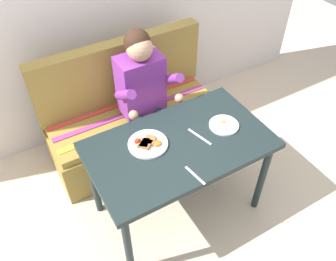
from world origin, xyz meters
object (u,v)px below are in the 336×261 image
Objects in this scene: person at (145,91)px; plate_eggs at (224,125)px; plate_breakfast at (148,143)px; knife at (200,137)px; table at (179,152)px; fork at (195,175)px; couch at (133,120)px.

plate_eggs is at bearing -63.71° from person.
plate_breakfast reaches higher than knife.
fork is (-0.06, -0.27, 0.08)m from table.
person is 0.61m from knife.
knife is at bearing -81.21° from person.
table is at bearing -25.92° from plate_breakfast.
plate_breakfast is at bearing -105.48° from couch.
person reaches higher than couch.
plate_eggs is (0.35, -0.01, 0.09)m from table.
plate_breakfast is 0.35m from knife.
person is 7.13× the size of fork.
fork is 0.33m from knife.
table is at bearing 69.02° from fork.
plate_eggs is 0.49m from fork.
fork is at bearing -93.26° from couch.
table is 0.99× the size of person.
fork is at bearing -147.13° from plate_eggs.
couch is 0.81m from plate_breakfast.
knife is at bearing 42.71° from fork.
couch is 8.47× the size of fork.
knife is at bearing -178.28° from plate_eggs.
plate_eggs is at bearing -12.63° from knife.
person is (0.05, -0.17, 0.41)m from couch.
couch reaches higher than knife.
table is 0.29m from fork.
plate_breakfast reaches higher than table.
plate_breakfast is 0.54m from plate_eggs.
plate_breakfast is at bearing 169.28° from plate_eggs.
couch is 7.20× the size of knife.
fork is (-0.41, -0.26, -0.01)m from plate_eggs.
table is 6.00× the size of knife.
knife is (-0.20, -0.01, -0.01)m from plate_eggs.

